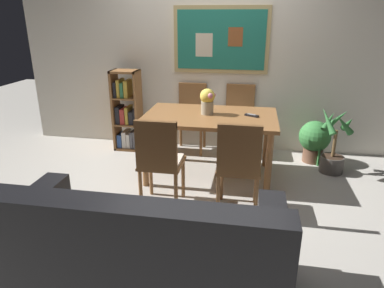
{
  "coord_description": "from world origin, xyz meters",
  "views": [
    {
      "loc": [
        0.59,
        -3.31,
        1.77
      ],
      "look_at": [
        0.07,
        -0.33,
        0.65
      ],
      "focal_mm": 32.68,
      "sensor_mm": 36.0,
      "label": 1
    }
  ],
  "objects_px": {
    "potted_ivy": "(314,139)",
    "dining_chair_near_right": "(239,161)",
    "dining_table": "(210,123)",
    "bookshelf": "(128,115)",
    "flower_vase": "(208,100)",
    "dining_chair_far_left": "(191,112)",
    "dining_chair_near_left": "(160,157)",
    "dining_chair_far_right": "(239,113)",
    "potted_palm": "(333,149)",
    "leather_couch": "(142,256)",
    "tv_remote": "(252,115)"
  },
  "relations": [
    {
      "from": "dining_chair_far_right",
      "to": "tv_remote",
      "type": "distance_m",
      "value": 0.85
    },
    {
      "from": "dining_chair_near_left",
      "to": "flower_vase",
      "type": "height_order",
      "value": "flower_vase"
    },
    {
      "from": "leather_couch",
      "to": "bookshelf",
      "type": "distance_m",
      "value": 2.83
    },
    {
      "from": "dining_table",
      "to": "flower_vase",
      "type": "height_order",
      "value": "flower_vase"
    },
    {
      "from": "dining_chair_near_left",
      "to": "bookshelf",
      "type": "relative_size",
      "value": 0.83
    },
    {
      "from": "dining_chair_near_right",
      "to": "bookshelf",
      "type": "distance_m",
      "value": 2.18
    },
    {
      "from": "dining_chair_far_right",
      "to": "flower_vase",
      "type": "xyz_separation_m",
      "value": [
        -0.33,
        -0.8,
        0.35
      ]
    },
    {
      "from": "dining_chair_near_right",
      "to": "potted_ivy",
      "type": "xyz_separation_m",
      "value": [
        0.89,
        1.44,
        -0.24
      ]
    },
    {
      "from": "dining_chair_far_left",
      "to": "bookshelf",
      "type": "distance_m",
      "value": 0.88
    },
    {
      "from": "dining_chair_far_left",
      "to": "potted_palm",
      "type": "relative_size",
      "value": 1.14
    },
    {
      "from": "flower_vase",
      "to": "dining_table",
      "type": "bearing_deg",
      "value": -46.47
    },
    {
      "from": "dining_table",
      "to": "leather_couch",
      "type": "xyz_separation_m",
      "value": [
        -0.19,
        -1.94,
        -0.32
      ]
    },
    {
      "from": "dining_table",
      "to": "dining_chair_far_left",
      "type": "relative_size",
      "value": 1.61
    },
    {
      "from": "dining_chair_near_right",
      "to": "potted_ivy",
      "type": "relative_size",
      "value": 1.69
    },
    {
      "from": "dining_table",
      "to": "flower_vase",
      "type": "distance_m",
      "value": 0.25
    },
    {
      "from": "dining_table",
      "to": "potted_ivy",
      "type": "height_order",
      "value": "dining_table"
    },
    {
      "from": "potted_ivy",
      "to": "tv_remote",
      "type": "xyz_separation_m",
      "value": [
        -0.8,
        -0.6,
        0.44
      ]
    },
    {
      "from": "tv_remote",
      "to": "dining_chair_far_left",
      "type": "bearing_deg",
      "value": 135.82
    },
    {
      "from": "potted_ivy",
      "to": "tv_remote",
      "type": "bearing_deg",
      "value": -142.95
    },
    {
      "from": "dining_table",
      "to": "dining_chair_near_left",
      "type": "relative_size",
      "value": 1.61
    },
    {
      "from": "dining_table",
      "to": "leather_couch",
      "type": "relative_size",
      "value": 0.81
    },
    {
      "from": "dining_chair_near_left",
      "to": "tv_remote",
      "type": "bearing_deg",
      "value": 46.18
    },
    {
      "from": "potted_ivy",
      "to": "potted_palm",
      "type": "height_order",
      "value": "potted_palm"
    },
    {
      "from": "dining_table",
      "to": "bookshelf",
      "type": "distance_m",
      "value": 1.41
    },
    {
      "from": "dining_table",
      "to": "dining_chair_far_right",
      "type": "height_order",
      "value": "dining_chair_far_right"
    },
    {
      "from": "dining_chair_near_left",
      "to": "dining_chair_near_right",
      "type": "height_order",
      "value": "same"
    },
    {
      "from": "dining_chair_far_left",
      "to": "dining_chair_near_left",
      "type": "bearing_deg",
      "value": -90.3
    },
    {
      "from": "potted_palm",
      "to": "flower_vase",
      "type": "distance_m",
      "value": 1.6
    },
    {
      "from": "dining_chair_far_left",
      "to": "tv_remote",
      "type": "height_order",
      "value": "dining_chair_far_left"
    },
    {
      "from": "dining_chair_near_right",
      "to": "potted_palm",
      "type": "relative_size",
      "value": 1.14
    },
    {
      "from": "dining_chair_near_right",
      "to": "potted_palm",
      "type": "distance_m",
      "value": 1.58
    },
    {
      "from": "dining_chair_far_right",
      "to": "dining_chair_far_left",
      "type": "distance_m",
      "value": 0.65
    },
    {
      "from": "potted_palm",
      "to": "tv_remote",
      "type": "distance_m",
      "value": 1.11
    },
    {
      "from": "dining_chair_near_right",
      "to": "dining_chair_near_left",
      "type": "bearing_deg",
      "value": -178.57
    },
    {
      "from": "dining_chair_far_right",
      "to": "potted_ivy",
      "type": "xyz_separation_m",
      "value": [
        0.96,
        -0.21,
        -0.24
      ]
    },
    {
      "from": "bookshelf",
      "to": "tv_remote",
      "type": "distance_m",
      "value": 1.82
    },
    {
      "from": "dining_chair_near_right",
      "to": "tv_remote",
      "type": "height_order",
      "value": "dining_chair_near_right"
    },
    {
      "from": "dining_chair_near_right",
      "to": "flower_vase",
      "type": "distance_m",
      "value": 1.0
    },
    {
      "from": "flower_vase",
      "to": "dining_chair_far_left",
      "type": "bearing_deg",
      "value": 112.34
    },
    {
      "from": "dining_chair_far_left",
      "to": "dining_chair_near_left",
      "type": "xyz_separation_m",
      "value": [
        -0.01,
        -1.64,
        0.0
      ]
    },
    {
      "from": "dining_table",
      "to": "dining_chair_far_left",
      "type": "xyz_separation_m",
      "value": [
        -0.36,
        0.82,
        -0.1
      ]
    },
    {
      "from": "bookshelf",
      "to": "flower_vase",
      "type": "bearing_deg",
      "value": -28.47
    },
    {
      "from": "potted_ivy",
      "to": "flower_vase",
      "type": "xyz_separation_m",
      "value": [
        -1.29,
        -0.59,
        0.59
      ]
    },
    {
      "from": "bookshelf",
      "to": "dining_chair_near_left",
      "type": "bearing_deg",
      "value": -60.38
    },
    {
      "from": "potted_ivy",
      "to": "dining_chair_near_right",
      "type": "bearing_deg",
      "value": -121.68
    },
    {
      "from": "dining_chair_near_left",
      "to": "dining_chair_near_right",
      "type": "distance_m",
      "value": 0.73
    },
    {
      "from": "dining_chair_near_left",
      "to": "bookshelf",
      "type": "distance_m",
      "value": 1.73
    },
    {
      "from": "dining_table",
      "to": "bookshelf",
      "type": "xyz_separation_m",
      "value": [
        -1.22,
        0.68,
        -0.15
      ]
    },
    {
      "from": "dining_chair_near_left",
      "to": "potted_ivy",
      "type": "relative_size",
      "value": 1.69
    },
    {
      "from": "bookshelf",
      "to": "flower_vase",
      "type": "height_order",
      "value": "bookshelf"
    }
  ]
}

